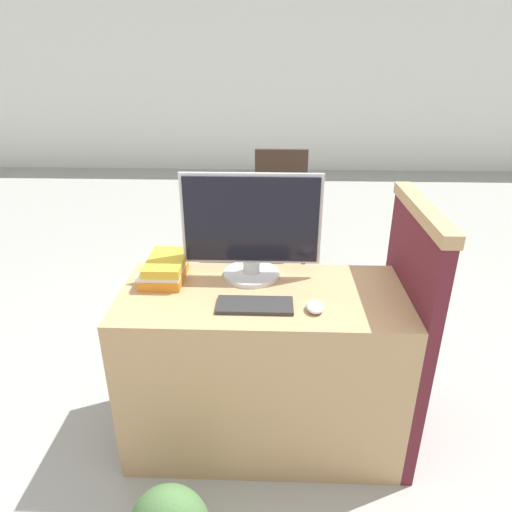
{
  "coord_description": "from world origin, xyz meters",
  "views": [
    {
      "loc": [
        0.03,
        -1.38,
        1.7
      ],
      "look_at": [
        -0.03,
        0.25,
        0.95
      ],
      "focal_mm": 32.0,
      "sensor_mm": 36.0,
      "label": 1
    }
  ],
  "objects_px": {
    "monitor": "(251,228)",
    "keyboard": "(255,305)",
    "mouse": "(315,307)",
    "far_chair": "(281,204)",
    "book_stack": "(165,269)"
  },
  "relations": [
    {
      "from": "keyboard",
      "to": "mouse",
      "type": "height_order",
      "value": "mouse"
    },
    {
      "from": "monitor",
      "to": "keyboard",
      "type": "bearing_deg",
      "value": -84.61
    },
    {
      "from": "mouse",
      "to": "far_chair",
      "type": "bearing_deg",
      "value": 92.62
    },
    {
      "from": "keyboard",
      "to": "book_stack",
      "type": "xyz_separation_m",
      "value": [
        -0.4,
        0.22,
        0.04
      ]
    },
    {
      "from": "mouse",
      "to": "book_stack",
      "type": "distance_m",
      "value": 0.68
    },
    {
      "from": "monitor",
      "to": "keyboard",
      "type": "xyz_separation_m",
      "value": [
        0.03,
        -0.27,
        -0.22
      ]
    },
    {
      "from": "mouse",
      "to": "book_stack",
      "type": "xyz_separation_m",
      "value": [
        -0.64,
        0.24,
        0.03
      ]
    },
    {
      "from": "monitor",
      "to": "book_stack",
      "type": "relative_size",
      "value": 2.27
    },
    {
      "from": "book_stack",
      "to": "far_chair",
      "type": "height_order",
      "value": "far_chair"
    },
    {
      "from": "keyboard",
      "to": "book_stack",
      "type": "bearing_deg",
      "value": 151.11
    },
    {
      "from": "mouse",
      "to": "book_stack",
      "type": "bearing_deg",
      "value": 159.36
    },
    {
      "from": "book_stack",
      "to": "keyboard",
      "type": "bearing_deg",
      "value": -28.89
    },
    {
      "from": "monitor",
      "to": "keyboard",
      "type": "height_order",
      "value": "monitor"
    },
    {
      "from": "book_stack",
      "to": "far_chair",
      "type": "distance_m",
      "value": 2.0
    },
    {
      "from": "monitor",
      "to": "far_chair",
      "type": "bearing_deg",
      "value": 85.03
    }
  ]
}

